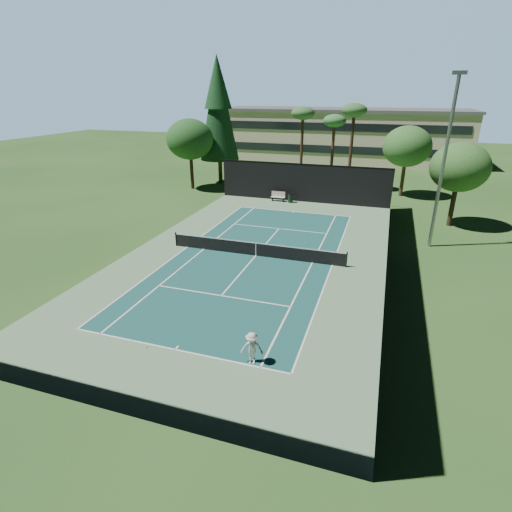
{
  "coord_description": "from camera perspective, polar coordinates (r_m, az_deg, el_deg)",
  "views": [
    {
      "loc": [
        8.29,
        -25.22,
        11.02
      ],
      "look_at": [
        1.0,
        -3.0,
        1.3
      ],
      "focal_mm": 28.0,
      "sensor_mm": 36.0,
      "label": 1
    }
  ],
  "objects": [
    {
      "name": "fence",
      "position": [
        28.09,
        0.01,
        3.86
      ],
      "size": [
        18.04,
        32.05,
        4.03
      ],
      "color": "black",
      "rests_on": "ground"
    },
    {
      "name": "ground",
      "position": [
        28.74,
        -0.03,
        0.03
      ],
      "size": [
        160.0,
        160.0,
        0.0
      ],
      "primitive_type": "plane",
      "color": "#29511E",
      "rests_on": "ground"
    },
    {
      "name": "court_surface",
      "position": [
        28.74,
        -0.03,
        0.05
      ],
      "size": [
        10.97,
        23.77,
        0.01
      ],
      "primitive_type": "cube",
      "color": "#19504B",
      "rests_on": "ground"
    },
    {
      "name": "player",
      "position": [
        17.6,
        -0.58,
        -13.05
      ],
      "size": [
        1.08,
        0.75,
        1.54
      ],
      "primitive_type": "imported",
      "rotation": [
        0.0,
        0.0,
        0.19
      ],
      "color": "silver",
      "rests_on": "ground"
    },
    {
      "name": "palm_b",
      "position": [
        51.8,
        11.15,
        18.12
      ],
      "size": [
        2.8,
        2.8,
        8.42
      ],
      "color": "#4B2E20",
      "rests_on": "ground"
    },
    {
      "name": "decid_tree_c",
      "position": [
        48.91,
        -9.44,
        16.11
      ],
      "size": [
        5.44,
        5.44,
        8.09
      ],
      "color": "#42281C",
      "rests_on": "ground"
    },
    {
      "name": "tennis_ball_d",
      "position": [
        32.88,
        -3.86,
        3.0
      ],
      "size": [
        0.07,
        0.07,
        0.07
      ],
      "primitive_type": "sphere",
      "color": "#C3E634",
      "rests_on": "ground"
    },
    {
      "name": "palm_c",
      "position": [
        48.47,
        13.84,
        19.1
      ],
      "size": [
        2.8,
        2.8,
        9.77
      ],
      "color": "#3F281B",
      "rests_on": "ground"
    },
    {
      "name": "pine_tree",
      "position": [
        51.42,
        -5.44,
        20.84
      ],
      "size": [
        4.8,
        4.8,
        15.0
      ],
      "color": "#45311D",
      "rests_on": "ground"
    },
    {
      "name": "park_bench",
      "position": [
        43.33,
        3.18,
        8.55
      ],
      "size": [
        1.5,
        0.45,
        1.02
      ],
      "color": "beige",
      "rests_on": "ground"
    },
    {
      "name": "decid_tree_a",
      "position": [
        47.58,
        20.77,
        14.41
      ],
      "size": [
        5.12,
        5.12,
        7.62
      ],
      "color": "#4C3720",
      "rests_on": "ground"
    },
    {
      "name": "palm_a",
      "position": [
        50.36,
        6.72,
        19.2
      ],
      "size": [
        2.8,
        2.8,
        9.32
      ],
      "color": "#452B1D",
      "rests_on": "ground"
    },
    {
      "name": "campus_building",
      "position": [
        72.0,
        11.98,
        16.67
      ],
      "size": [
        40.5,
        12.5,
        8.3
      ],
      "color": "beige",
      "rests_on": "ground"
    },
    {
      "name": "light_pole",
      "position": [
        31.77,
        25.28,
        12.23
      ],
      "size": [
        0.9,
        0.25,
        12.22
      ],
      "color": "#93969B",
      "rests_on": "ground"
    },
    {
      "name": "tennis_ball_a",
      "position": [
        19.61,
        -15.33,
        -12.41
      ],
      "size": [
        0.07,
        0.07,
        0.07
      ],
      "primitive_type": "sphere",
      "color": "#C1D02F",
      "rests_on": "ground"
    },
    {
      "name": "tennis_ball_b",
      "position": [
        31.65,
        -2.41,
        2.24
      ],
      "size": [
        0.07,
        0.07,
        0.07
      ],
      "primitive_type": "sphere",
      "color": "#C8D931",
      "rests_on": "ground"
    },
    {
      "name": "trash_bin",
      "position": [
        42.88,
        4.95,
        8.25
      ],
      "size": [
        0.56,
        0.56,
        0.95
      ],
      "color": "black",
      "rests_on": "ground"
    },
    {
      "name": "court_lines",
      "position": [
        28.73,
        -0.03,
        0.06
      ],
      "size": [
        11.07,
        23.87,
        0.01
      ],
      "color": "white",
      "rests_on": "ground"
    },
    {
      "name": "tennis_net",
      "position": [
        28.53,
        -0.03,
        1.06
      ],
      "size": [
        12.9,
        0.1,
        1.1
      ],
      "color": "black",
      "rests_on": "ground"
    },
    {
      "name": "tennis_ball_c",
      "position": [
        31.5,
        6.99,
        1.99
      ],
      "size": [
        0.08,
        0.08,
        0.08
      ],
      "primitive_type": "sphere",
      "color": "#E5F036",
      "rests_on": "ground"
    },
    {
      "name": "apron_slab",
      "position": [
        28.74,
        -0.03,
        0.03
      ],
      "size": [
        18.0,
        32.0,
        0.01
      ],
      "primitive_type": "cube",
      "color": "#628960",
      "rests_on": "ground"
    },
    {
      "name": "decid_tree_b",
      "position": [
        38.12,
        27.09,
        11.2
      ],
      "size": [
        4.8,
        4.8,
        7.14
      ],
      "color": "#3E291A",
      "rests_on": "ground"
    }
  ]
}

